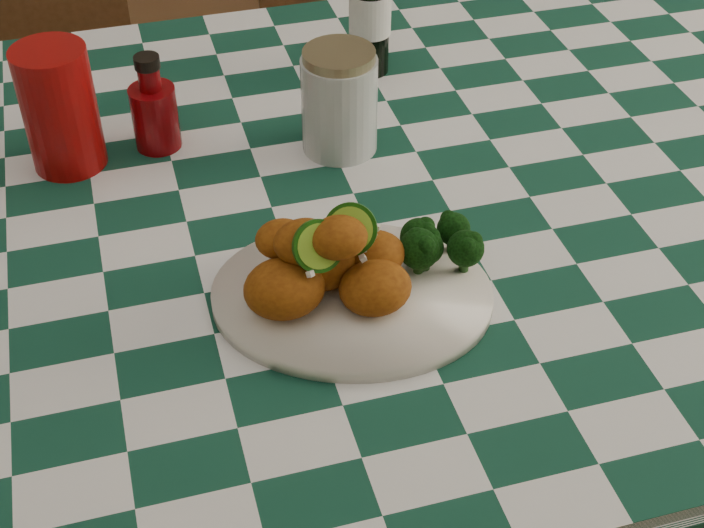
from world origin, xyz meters
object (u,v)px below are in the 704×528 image
object	(u,v)px
plate	(352,297)
red_tumbler	(60,109)
dining_table	(286,421)
ketchup_bottle	(153,102)
mason_jar	(339,101)
beer_bottle	(370,2)
wooden_chair_left	(21,134)
wooden_chair_right	(381,73)
fried_chicken_pile	(337,257)

from	to	relation	value
plate	red_tumbler	distance (m)	0.45
dining_table	ketchup_bottle	world-z (taller)	ketchup_bottle
dining_table	mason_jar	size ratio (longest dim) A/B	12.01
beer_bottle	mason_jar	bearing A→B (deg)	-117.40
ketchup_bottle	wooden_chair_left	xyz separation A→B (m)	(-0.22, 0.52, -0.34)
ketchup_bottle	wooden_chair_left	bearing A→B (deg)	113.04
plate	ketchup_bottle	size ratio (longest dim) A/B	2.33
wooden_chair_right	mason_jar	bearing A→B (deg)	-104.29
dining_table	plate	world-z (taller)	plate
mason_jar	beer_bottle	world-z (taller)	beer_bottle
red_tumbler	wooden_chair_left	bearing A→B (deg)	101.64
red_tumbler	wooden_chair_right	bearing A→B (deg)	44.37
wooden_chair_left	plate	bearing A→B (deg)	-66.44
dining_table	wooden_chair_left	distance (m)	0.78
fried_chicken_pile	wooden_chair_right	world-z (taller)	wooden_chair_right
ketchup_bottle	beer_bottle	size ratio (longest dim) A/B	0.61
plate	red_tumbler	size ratio (longest dim) A/B	1.88
beer_bottle	red_tumbler	bearing A→B (deg)	-164.18
red_tumbler	beer_bottle	world-z (taller)	beer_bottle
red_tumbler	beer_bottle	bearing A→B (deg)	15.82
red_tumbler	wooden_chair_left	size ratio (longest dim) A/B	0.16
red_tumbler	wooden_chair_left	world-z (taller)	wooden_chair_left
dining_table	wooden_chair_right	bearing A→B (deg)	63.48
mason_jar	wooden_chair_right	distance (m)	0.78
plate	mason_jar	xyz separation A→B (m)	(0.07, 0.29, 0.06)
fried_chicken_pile	wooden_chair_left	distance (m)	1.02
ketchup_bottle	beer_bottle	world-z (taller)	beer_bottle
ketchup_bottle	plate	bearing A→B (deg)	-65.95
fried_chicken_pile	wooden_chair_left	xyz separation A→B (m)	(-0.37, 0.88, -0.34)
dining_table	ketchup_bottle	size ratio (longest dim) A/B	12.88
red_tumbler	wooden_chair_left	xyz separation A→B (m)	(-0.11, 0.53, -0.35)
wooden_chair_left	red_tumbler	bearing A→B (deg)	-78.25
ketchup_bottle	wooden_chair_right	distance (m)	0.83
dining_table	wooden_chair_right	distance (m)	0.84
plate	beer_bottle	size ratio (longest dim) A/B	1.42
fried_chicken_pile	beer_bottle	bearing A→B (deg)	69.64
fried_chicken_pile	ketchup_bottle	bearing A→B (deg)	111.88
dining_table	wooden_chair_left	bearing A→B (deg)	115.78
plate	wooden_chair_left	bearing A→B (deg)	113.45
fried_chicken_pile	beer_bottle	world-z (taller)	beer_bottle
fried_chicken_pile	beer_bottle	size ratio (longest dim) A/B	0.75
plate	beer_bottle	xyz separation A→B (m)	(0.16, 0.47, 0.10)
ketchup_bottle	dining_table	bearing A→B (deg)	-56.58
wooden_chair_right	red_tumbler	bearing A→B (deg)	-127.98
dining_table	plate	bearing A→B (deg)	-75.82
plate	wooden_chair_left	distance (m)	1.00
beer_bottle	wooden_chair_left	size ratio (longest dim) A/B	0.21
mason_jar	wooden_chair_left	distance (m)	0.82
wooden_chair_left	wooden_chair_right	size ratio (longest dim) A/B	1.02
dining_table	plate	distance (m)	0.45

